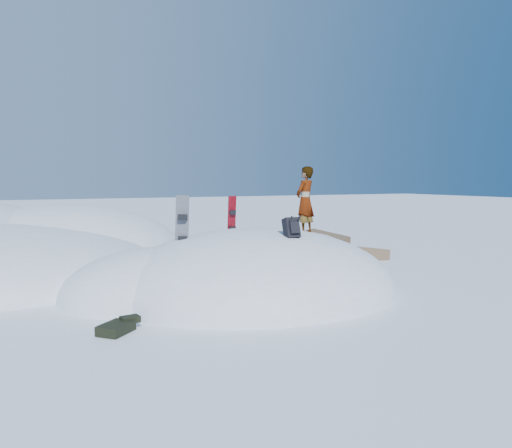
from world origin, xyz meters
name	(u,v)px	position (x,y,z in m)	size (l,w,h in m)	color
ground	(255,291)	(0.00, 0.00, 0.00)	(120.00, 120.00, 0.00)	white
snow_mound	(245,290)	(-0.17, 0.24, 0.00)	(8.00, 6.00, 3.00)	white
rock_outcrop	(318,261)	(3.72, 3.01, 0.01)	(4.68, 4.41, 1.68)	brown
snowboard_red	(232,222)	(-0.26, 0.79, 1.59)	(0.27, 0.22, 1.34)	red
snowboard_dark	(182,231)	(-1.67, 0.40, 1.49)	(0.38, 0.37, 1.65)	black
backpack	(292,228)	(0.39, -1.04, 1.59)	(0.33, 0.41, 0.53)	black
gear_pile	(118,327)	(-3.55, -1.86, 0.11)	(0.83, 0.73, 0.22)	black
person	(305,200)	(1.48, 0.19, 2.13)	(0.62, 0.41, 1.70)	slate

